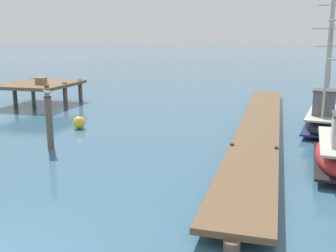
{
  "coord_description": "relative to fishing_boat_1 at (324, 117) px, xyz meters",
  "views": [
    {
      "loc": [
        5.62,
        -5.06,
        4.41
      ],
      "look_at": [
        1.84,
        7.46,
        1.4
      ],
      "focal_mm": 41.53,
      "sensor_mm": 36.0,
      "label": 1
    }
  ],
  "objects": [
    {
      "name": "perched_seagull",
      "position": [
        -10.85,
        -6.48,
        1.62
      ],
      "size": [
        0.36,
        0.24,
        0.26
      ],
      "color": "gold",
      "rests_on": "mooring_piling"
    },
    {
      "name": "mooring_piling",
      "position": [
        -10.85,
        -6.48,
        0.45
      ],
      "size": [
        0.3,
        0.3,
        2.13
      ],
      "color": "brown",
      "rests_on": "ground"
    },
    {
      "name": "mooring_buoy",
      "position": [
        -11.46,
        -3.09,
        -0.35
      ],
      "size": [
        0.61,
        0.61,
        0.68
      ],
      "color": "yellow",
      "rests_on": "ground"
    },
    {
      "name": "floating_dock",
      "position": [
        -2.91,
        -1.05,
        -0.29
      ],
      "size": [
        2.18,
        22.88,
        0.53
      ],
      "color": "brown",
      "rests_on": "ground"
    },
    {
      "name": "pier_platform",
      "position": [
        -17.43,
        2.3,
        0.63
      ],
      "size": [
        4.64,
        5.11,
        1.89
      ],
      "color": "brown",
      "rests_on": "ground"
    },
    {
      "name": "fishing_boat_1",
      "position": [
        0.0,
        0.0,
        0.0
      ],
      "size": [
        2.3,
        6.48,
        7.39
      ],
      "color": "black",
      "rests_on": "ground"
    }
  ]
}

